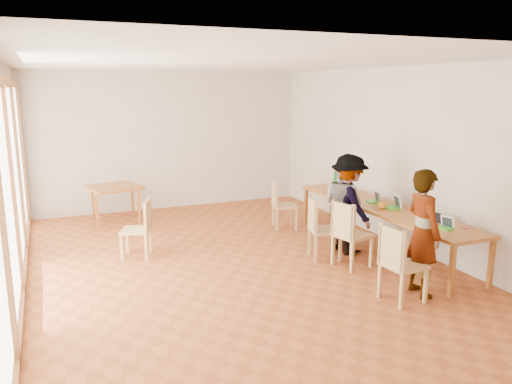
{
  "coord_description": "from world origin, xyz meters",
  "views": [
    {
      "loc": [
        -2.51,
        -6.82,
        2.67
      ],
      "look_at": [
        0.38,
        -0.01,
        1.1
      ],
      "focal_mm": 35.0,
      "sensor_mm": 36.0,
      "label": 1
    }
  ],
  "objects": [
    {
      "name": "chair_near",
      "position": [
        1.41,
        -2.09,
        0.61
      ],
      "size": [
        0.49,
        0.49,
        0.53
      ],
      "rotation": [
        0.0,
        0.0,
        0.07
      ],
      "color": "tan",
      "rests_on": "ground"
    },
    {
      "name": "communal_table",
      "position": [
        2.5,
        -0.31,
        0.7
      ],
      "size": [
        0.8,
        4.0,
        0.75
      ],
      "color": "#AA6325",
      "rests_on": "ground"
    },
    {
      "name": "laptop_near",
      "position": [
        2.48,
        -1.75,
        0.8
      ],
      "size": [
        0.23,
        0.24,
        0.18
      ],
      "rotation": [
        0.0,
        0.0,
        0.25
      ],
      "color": "green",
      "rests_on": "communal_table"
    },
    {
      "name": "laptop_far",
      "position": [
        2.55,
        -0.05,
        0.8
      ],
      "size": [
        0.26,
        0.27,
        0.2
      ],
      "rotation": [
        0.0,
        0.0,
        -0.28
      ],
      "color": "green",
      "rests_on": "communal_table"
    },
    {
      "name": "chair_spare",
      "position": [
        -1.21,
        0.86,
        0.57
      ],
      "size": [
        0.57,
        0.57,
        0.5
      ],
      "rotation": [
        0.0,
        0.0,
        2.76
      ],
      "color": "tan",
      "rests_on": "ground"
    },
    {
      "name": "chair_far",
      "position": [
        1.32,
        -0.3,
        0.6
      ],
      "size": [
        0.55,
        0.55,
        0.52
      ],
      "rotation": [
        0.0,
        0.0,
        -0.26
      ],
      "color": "tan",
      "rests_on": "ground"
    },
    {
      "name": "person_near",
      "position": [
        1.86,
        -2.01,
        0.83
      ],
      "size": [
        0.48,
        0.65,
        1.66
      ],
      "primitive_type": "imported",
      "rotation": [
        0.0,
        0.0,
        1.44
      ],
      "color": "gray",
      "rests_on": "ground"
    },
    {
      "name": "wall_back",
      "position": [
        0.0,
        4.0,
        1.5
      ],
      "size": [
        6.0,
        0.1,
        3.0
      ],
      "primitive_type": "cube",
      "color": "beige",
      "rests_on": "ground"
    },
    {
      "name": "pink_phone",
      "position": [
        2.76,
        -1.84,
        0.76
      ],
      "size": [
        0.05,
        0.1,
        0.01
      ],
      "primitive_type": "cube",
      "color": "#F44474",
      "rests_on": "communal_table"
    },
    {
      "name": "window_wall",
      "position": [
        -2.96,
        0.0,
        1.5
      ],
      "size": [
        0.1,
        8.0,
        3.0
      ],
      "primitive_type": "cube",
      "color": "white",
      "rests_on": "ground"
    },
    {
      "name": "person_mid",
      "position": [
        1.91,
        -0.06,
        0.77
      ],
      "size": [
        0.74,
        0.86,
        1.54
      ],
      "primitive_type": "imported",
      "rotation": [
        0.0,
        0.0,
        1.8
      ],
      "color": "gray",
      "rests_on": "ground"
    },
    {
      "name": "wall_front",
      "position": [
        0.0,
        -4.0,
        1.5
      ],
      "size": [
        6.0,
        0.1,
        3.0
      ],
      "primitive_type": "cube",
      "color": "beige",
      "rests_on": "ground"
    },
    {
      "name": "wall_right",
      "position": [
        3.0,
        0.0,
        1.5
      ],
      "size": [
        0.1,
        8.0,
        3.0
      ],
      "primitive_type": "cube",
      "color": "beige",
      "rests_on": "ground"
    },
    {
      "name": "green_bottle",
      "position": [
        2.68,
        1.44,
        0.89
      ],
      "size": [
        0.07,
        0.07,
        0.28
      ],
      "primitive_type": "cylinder",
      "color": "#21792D",
      "rests_on": "communal_table"
    },
    {
      "name": "ground",
      "position": [
        0.0,
        0.0,
        0.0
      ],
      "size": [
        8.0,
        8.0,
        0.0
      ],
      "primitive_type": "plane",
      "color": "#A95628",
      "rests_on": "ground"
    },
    {
      "name": "chair_empty",
      "position": [
        1.5,
        1.49,
        0.57
      ],
      "size": [
        0.53,
        0.53,
        0.49
      ],
      "rotation": [
        0.0,
        0.0,
        -0.25
      ],
      "color": "tan",
      "rests_on": "ground"
    },
    {
      "name": "chair_mid",
      "position": [
        1.52,
        -0.8,
        0.62
      ],
      "size": [
        0.56,
        0.56,
        0.54
      ],
      "rotation": [
        0.0,
        0.0,
        0.21
      ],
      "color": "tan",
      "rests_on": "ground"
    },
    {
      "name": "clear_glass",
      "position": [
        2.7,
        -0.83,
        0.8
      ],
      "size": [
        0.07,
        0.07,
        0.09
      ],
      "primitive_type": "cylinder",
      "color": "silver",
      "rests_on": "communal_table"
    },
    {
      "name": "black_pouch",
      "position": [
        2.69,
        -1.41,
        0.8
      ],
      "size": [
        0.16,
        0.26,
        0.09
      ],
      "primitive_type": "cube",
      "color": "black",
      "rests_on": "communal_table"
    },
    {
      "name": "side_table",
      "position": [
        -1.32,
        3.11,
        0.67
      ],
      "size": [
        0.9,
        0.9,
        0.75
      ],
      "rotation": [
        0.0,
        0.0,
        0.23
      ],
      "color": "#AA6325",
      "rests_on": "ground"
    },
    {
      "name": "yellow_mug",
      "position": [
        2.38,
        -0.47,
        0.8
      ],
      "size": [
        0.15,
        0.15,
        0.11
      ],
      "primitive_type": "imported",
      "rotation": [
        0.0,
        0.0,
        -0.07
      ],
      "color": "#FCA223",
      "rests_on": "communal_table"
    },
    {
      "name": "person_far",
      "position": [
        1.96,
        -0.15,
        0.81
      ],
      "size": [
        0.61,
        1.05,
        1.61
      ],
      "primitive_type": "imported",
      "rotation": [
        0.0,
        0.0,
        1.58
      ],
      "color": "gray",
      "rests_on": "ground"
    },
    {
      "name": "ceiling",
      "position": [
        0.0,
        0.0,
        3.02
      ],
      "size": [
        6.0,
        8.0,
        0.04
      ],
      "primitive_type": "cube",
      "color": "white",
      "rests_on": "wall_back"
    },
    {
      "name": "laptop_mid",
      "position": [
        2.58,
        -0.52,
        0.81
      ],
      "size": [
        0.3,
        0.32,
        0.23
      ],
      "rotation": [
        0.0,
        0.0,
        -0.3
      ],
      "color": "green",
      "rests_on": "communal_table"
    },
    {
      "name": "condiment_cup",
      "position": [
        2.53,
        -1.3,
        0.78
      ],
      "size": [
        0.08,
        0.08,
        0.06
      ],
      "primitive_type": "cylinder",
      "color": "white",
      "rests_on": "communal_table"
    }
  ]
}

